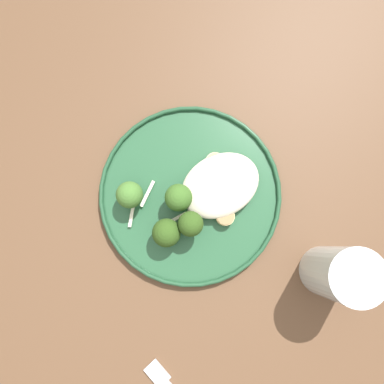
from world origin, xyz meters
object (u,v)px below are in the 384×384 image
at_px(broccoli_floret_left_leaning, 193,223).
at_px(seared_scallop_center_golden, 245,177).
at_px(broccoli_floret_rear_charred, 180,197).
at_px(seared_scallop_front_small, 222,196).
at_px(water_glass, 339,272).
at_px(broccoli_floret_front_edge, 168,232).
at_px(broccoli_floret_right_tilted, 132,194).
at_px(dinner_plate, 192,193).
at_px(seared_scallop_half_hidden, 217,161).
at_px(seared_scallop_left_edge, 227,215).

bearing_deg(broccoli_floret_left_leaning, seared_scallop_center_golden, 12.34).
bearing_deg(broccoli_floret_rear_charred, seared_scallop_front_small, -25.94).
bearing_deg(water_glass, seared_scallop_center_golden, 102.09).
distance_m(seared_scallop_front_small, broccoli_floret_front_edge, 0.10).
bearing_deg(broccoli_floret_left_leaning, broccoli_floret_right_tilted, 125.26).
distance_m(broccoli_floret_rear_charred, broccoli_floret_left_leaning, 0.04).
xyz_separation_m(dinner_plate, seared_scallop_half_hidden, (0.06, 0.02, 0.01)).
bearing_deg(seared_scallop_left_edge, seared_scallop_front_small, 74.23).
relative_size(seared_scallop_left_edge, broccoli_floret_left_leaning, 0.48).
bearing_deg(seared_scallop_left_edge, dinner_plate, 116.83).
xyz_separation_m(seared_scallop_left_edge, water_glass, (0.10, -0.15, 0.03)).
height_order(seared_scallop_center_golden, broccoli_floret_rear_charred, broccoli_floret_rear_charred).
height_order(seared_scallop_front_small, broccoli_floret_front_edge, broccoli_floret_front_edge).
bearing_deg(water_glass, broccoli_floret_left_leaning, 132.27).
relative_size(seared_scallop_half_hidden, seared_scallop_front_small, 0.89).
distance_m(seared_scallop_half_hidden, broccoli_floret_rear_charred, 0.08).
height_order(broccoli_floret_front_edge, broccoli_floret_left_leaning, broccoli_floret_left_leaning).
distance_m(broccoli_floret_rear_charred, broccoli_floret_right_tilted, 0.07).
bearing_deg(seared_scallop_center_golden, seared_scallop_half_hidden, 121.43).
distance_m(seared_scallop_front_small, water_glass, 0.20).
distance_m(seared_scallop_center_golden, broccoli_floret_left_leaning, 0.11).
xyz_separation_m(seared_scallop_center_golden, broccoli_floret_rear_charred, (-0.10, 0.02, 0.02)).
xyz_separation_m(seared_scallop_center_golden, seared_scallop_front_small, (-0.05, -0.01, -0.00)).
relative_size(seared_scallop_center_golden, water_glass, 0.29).
height_order(seared_scallop_front_small, broccoli_floret_rear_charred, broccoli_floret_rear_charred).
distance_m(dinner_plate, broccoli_floret_left_leaning, 0.06).
height_order(seared_scallop_center_golden, broccoli_floret_right_tilted, broccoli_floret_right_tilted).
bearing_deg(broccoli_floret_rear_charred, broccoli_floret_right_tilted, 147.39).
bearing_deg(water_glass, broccoli_floret_front_edge, 137.63).
xyz_separation_m(seared_scallop_center_golden, broccoli_floret_right_tilted, (-0.17, 0.06, 0.02)).
bearing_deg(broccoli_floret_front_edge, dinner_plate, 31.70).
xyz_separation_m(seared_scallop_half_hidden, broccoli_floret_front_edge, (-0.12, -0.06, 0.02)).
distance_m(broccoli_floret_rear_charred, broccoli_floret_front_edge, 0.06).
xyz_separation_m(seared_scallop_half_hidden, broccoli_floret_right_tilted, (-0.14, 0.02, 0.02)).
relative_size(seared_scallop_left_edge, broccoli_floret_right_tilted, 0.56).
distance_m(seared_scallop_left_edge, broccoli_floret_rear_charred, 0.08).
height_order(seared_scallop_half_hidden, seared_scallop_front_small, seared_scallop_half_hidden).
height_order(broccoli_floret_rear_charred, broccoli_floret_right_tilted, broccoli_floret_rear_charred).
height_order(broccoli_floret_left_leaning, water_glass, water_glass).
xyz_separation_m(seared_scallop_left_edge, broccoli_floret_right_tilted, (-0.11, 0.10, 0.02)).
distance_m(broccoli_floret_front_edge, broccoli_floret_left_leaning, 0.04).
relative_size(broccoli_floret_right_tilted, water_glass, 0.42).
bearing_deg(broccoli_floret_rear_charred, water_glass, -54.96).
xyz_separation_m(broccoli_floret_rear_charred, broccoli_floret_right_tilted, (-0.06, 0.04, -0.00)).
relative_size(broccoli_floret_front_edge, water_glass, 0.43).
relative_size(seared_scallop_front_small, broccoli_floret_left_leaning, 0.55).
height_order(dinner_plate, seared_scallop_front_small, seared_scallop_front_small).
height_order(seared_scallop_center_golden, broccoli_floret_front_edge, broccoli_floret_front_edge).
relative_size(seared_scallop_left_edge, broccoli_floret_rear_charred, 0.53).
bearing_deg(broccoli_floret_rear_charred, broccoli_floret_left_leaning, -94.41).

